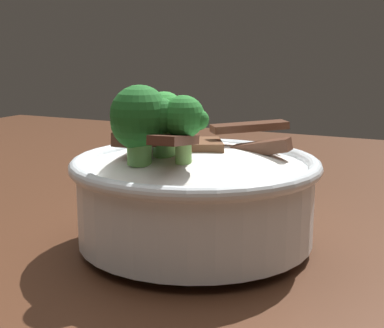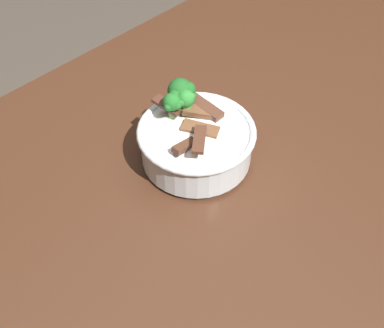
{
  "view_description": "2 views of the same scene",
  "coord_description": "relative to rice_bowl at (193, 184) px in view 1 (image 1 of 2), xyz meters",
  "views": [
    {
      "loc": [
        0.27,
        -0.53,
        0.95
      ],
      "look_at": [
        0.09,
        -0.15,
        0.86
      ],
      "focal_mm": 52.22,
      "sensor_mm": 36.0,
      "label": 1
    },
    {
      "loc": [
        0.54,
        0.32,
        1.45
      ],
      "look_at": [
        0.12,
        -0.09,
        0.82
      ],
      "focal_mm": 47.08,
      "sensor_mm": 36.0,
      "label": 2
    }
  ],
  "objects": [
    {
      "name": "dining_table",
      "position": [
        -0.08,
        0.12,
        -0.14
      ],
      "size": [
        1.46,
        1.07,
        0.78
      ],
      "color": "#472819",
      "rests_on": "ground"
    },
    {
      "name": "rice_bowl",
      "position": [
        0.0,
        0.0,
        0.0
      ],
      "size": [
        0.21,
        0.21,
        0.14
      ],
      "color": "silver",
      "rests_on": "dining_table"
    }
  ]
}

